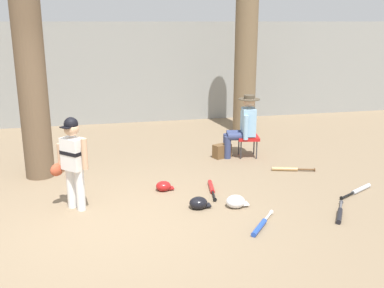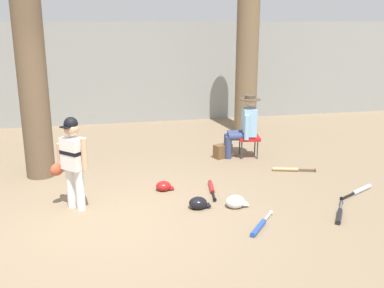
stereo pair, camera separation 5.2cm
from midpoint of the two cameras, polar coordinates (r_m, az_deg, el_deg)
name	(u,v)px [view 2 (the right image)]	position (r m, az deg, el deg)	size (l,w,h in m)	color
ground_plane	(112,225)	(5.90, -9.99, -10.17)	(60.00, 60.00, 0.00)	#7F6B51
concrete_back_wall	(98,73)	(11.57, -11.83, 8.85)	(18.00, 0.36, 2.53)	gray
tree_near_player	(26,13)	(7.57, -20.32, 15.49)	(0.72, 0.72, 6.04)	brown
tree_behind_spectator	(247,57)	(10.39, 7.22, 11.05)	(0.70, 0.70, 4.16)	brown
young_ballplayer	(72,157)	(6.25, -14.90, -1.67)	(0.56, 0.46, 1.31)	white
folding_stool	(249,138)	(8.58, 7.46, 0.71)	(0.47, 0.47, 0.41)	red
seated_spectator	(244,124)	(8.50, 6.87, 2.50)	(0.68, 0.54, 1.20)	navy
handbag_beside_stool	(223,151)	(8.54, 4.13, -0.90)	(0.34, 0.18, 0.26)	brown
bat_red_barrel	(212,188)	(6.93, 2.75, -5.67)	(0.19, 0.76, 0.07)	red
bat_aluminum_silver	(359,190)	(7.30, 20.88, -5.59)	(0.74, 0.44, 0.07)	#B7BCC6
bat_wood_tan	(289,169)	(7.96, 12.48, -3.19)	(0.73, 0.28, 0.07)	tan
bat_black_composite	(339,215)	(6.34, 18.62, -8.58)	(0.45, 0.63, 0.07)	black
bat_blue_youth	(260,226)	(5.78, 8.97, -10.34)	(0.53, 0.62, 0.07)	#2347AD
batting_helmet_red	(164,186)	(6.91, -3.45, -5.42)	(0.28, 0.21, 0.16)	#A81919
batting_helmet_white	(235,202)	(6.33, 5.83, -7.39)	(0.32, 0.25, 0.18)	silver
batting_helmet_black	(198,203)	(6.27, 1.04, -7.59)	(0.30, 0.23, 0.17)	black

